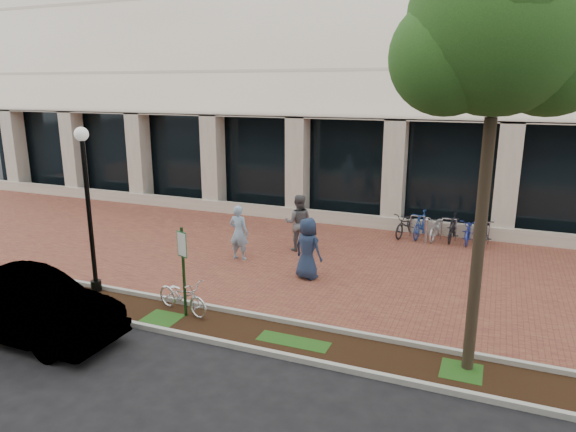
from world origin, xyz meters
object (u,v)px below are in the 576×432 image
at_px(lamppost, 88,202).
at_px(pedestrian_mid, 298,223).
at_px(street_tree, 502,36).
at_px(bike_rack_cluster, 444,227).
at_px(bollard, 426,231).
at_px(pedestrian_left, 239,233).
at_px(locked_bicycle, 183,296).
at_px(pedestrian_right, 308,248).
at_px(sedan_near_curb, 26,306).
at_px(parking_sign, 183,260).

height_order(lamppost, pedestrian_mid, lamppost).
relative_size(street_tree, bike_rack_cluster, 2.28).
relative_size(pedestrian_mid, bollard, 2.06).
bearing_deg(pedestrian_left, locked_bicycle, 99.67).
bearing_deg(pedestrian_mid, locked_bicycle, 65.67).
bearing_deg(pedestrian_right, bike_rack_cluster, -102.59).
relative_size(pedestrian_left, sedan_near_curb, 0.40).
relative_size(parking_sign, bike_rack_cluster, 0.64).
bearing_deg(sedan_near_curb, pedestrian_mid, -21.99).
bearing_deg(street_tree, pedestrian_right, 144.13).
distance_m(pedestrian_right, sedan_near_curb, 7.24).
bearing_deg(lamppost, pedestrian_left, 58.41).
relative_size(parking_sign, lamppost, 0.50).
relative_size(lamppost, pedestrian_left, 2.48).
bearing_deg(bike_rack_cluster, street_tree, -73.54).
bearing_deg(locked_bicycle, street_tree, -75.25).
relative_size(lamppost, street_tree, 0.55).
distance_m(lamppost, locked_bicycle, 3.59).
height_order(pedestrian_left, bike_rack_cluster, pedestrian_left).
xyz_separation_m(lamppost, locked_bicycle, (2.94, -0.25, -2.05)).
relative_size(lamppost, pedestrian_mid, 2.30).
height_order(locked_bicycle, bike_rack_cluster, bike_rack_cluster).
bearing_deg(sedan_near_curb, parking_sign, -49.80).
bearing_deg(pedestrian_mid, parking_sign, 67.60).
xyz_separation_m(parking_sign, locked_bicycle, (-0.18, 0.17, -0.99)).
height_order(street_tree, pedestrian_mid, street_tree).
xyz_separation_m(lamppost, pedestrian_left, (2.36, 3.83, -1.60)).
bearing_deg(street_tree, locked_bicycle, 179.73).
xyz_separation_m(parking_sign, pedestrian_right, (1.85, 3.51, -0.53)).
bearing_deg(bollard, pedestrian_right, -119.75).
height_order(locked_bicycle, pedestrian_left, pedestrian_left).
xyz_separation_m(bike_rack_cluster, sedan_near_curb, (-7.69, -11.14, 0.26)).
xyz_separation_m(street_tree, bike_rack_cluster, (-1.43, 8.80, -5.75)).
relative_size(pedestrian_left, bollard, 1.91).
height_order(parking_sign, pedestrian_left, parking_sign).
height_order(parking_sign, locked_bicycle, parking_sign).
bearing_deg(parking_sign, bike_rack_cluster, 80.18).
height_order(street_tree, bollard, street_tree).
xyz_separation_m(street_tree, sedan_near_curb, (-9.12, -2.34, -5.49)).
bearing_deg(lamppost, pedestrian_mid, 55.23).
distance_m(pedestrian_mid, pedestrian_right, 2.63).
bearing_deg(locked_bicycle, bollard, -15.33).
distance_m(parking_sign, locked_bicycle, 1.02).
xyz_separation_m(parking_sign, bike_rack_cluster, (5.08, 8.94, -0.96)).
xyz_separation_m(bollard, bike_rack_cluster, (0.53, 0.70, -0.00)).
bearing_deg(pedestrian_right, lamppost, 50.07).
bearing_deg(sedan_near_curb, locked_bicycle, -45.72).
relative_size(parking_sign, pedestrian_right, 1.24).
bearing_deg(parking_sign, locked_bicycle, 155.86).
xyz_separation_m(locked_bicycle, pedestrian_right, (2.02, 3.34, 0.46)).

